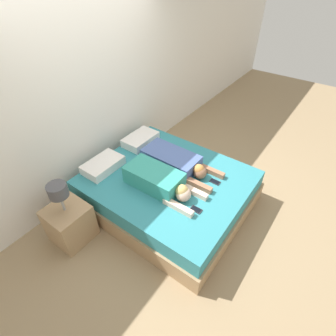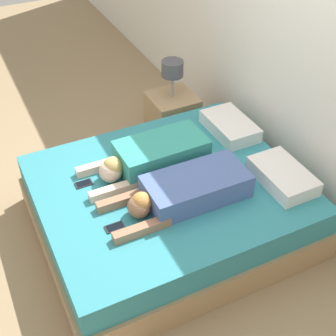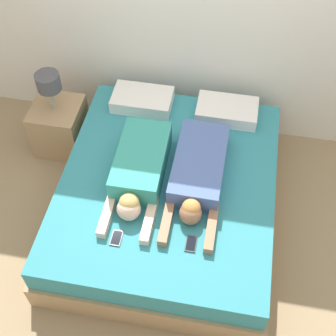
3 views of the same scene
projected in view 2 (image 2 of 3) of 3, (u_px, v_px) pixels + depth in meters
The scene contains 10 objects.
ground_plane at pixel (168, 226), 4.04m from camera, with size 12.00×12.00×0.00m, color #9E8460.
wall_back at pixel (306, 61), 3.63m from camera, with size 12.00×0.06×2.60m.
bed at pixel (168, 206), 3.88m from camera, with size 1.80×2.09×0.50m.
pillow_head_left at pixel (230, 126), 4.23m from camera, with size 0.55×0.34×0.13m.
pillow_head_right at pixel (283, 176), 3.69m from camera, with size 0.55×0.34×0.13m.
person_left at pixel (153, 156), 3.80m from camera, with size 0.40×1.05×0.24m.
person_right at pixel (187, 190), 3.51m from camera, with size 0.41×1.14×0.20m.
cell_phone_left at pixel (84, 184), 3.70m from camera, with size 0.08×0.14×0.01m.
cell_phone_right at pixel (115, 227), 3.34m from camera, with size 0.08×0.14×0.01m.
nightstand at pixel (172, 114), 4.89m from camera, with size 0.46×0.46×0.90m.
Camera 2 is at (2.53, -1.24, 2.94)m, focal length 50.00 mm.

